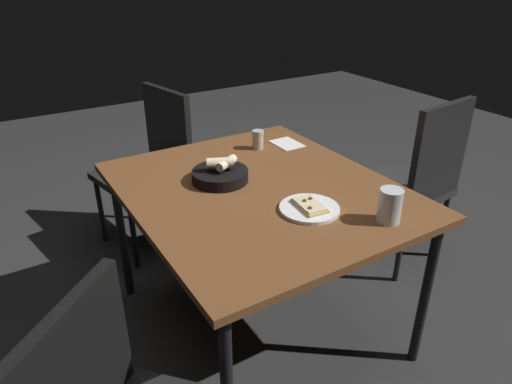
{
  "coord_description": "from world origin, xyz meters",
  "views": [
    {
      "loc": [
        -1.42,
        0.89,
        1.55
      ],
      "look_at": [
        -0.09,
        0.07,
        0.75
      ],
      "focal_mm": 32.31,
      "sensor_mm": 36.0,
      "label": 1
    }
  ],
  "objects_px": {
    "pizza_plate": "(309,208)",
    "bread_basket": "(220,174)",
    "chair_near": "(153,159)",
    "chair_spare": "(416,177)",
    "beer_glass": "(390,208)",
    "dining_table": "(259,199)",
    "pepper_shaker": "(258,141)"
  },
  "relations": [
    {
      "from": "pizza_plate",
      "to": "bread_basket",
      "type": "xyz_separation_m",
      "value": [
        0.4,
        0.16,
        0.02
      ]
    },
    {
      "from": "pepper_shaker",
      "to": "chair_near",
      "type": "relative_size",
      "value": 0.1
    },
    {
      "from": "pizza_plate",
      "to": "beer_glass",
      "type": "distance_m",
      "value": 0.28
    },
    {
      "from": "dining_table",
      "to": "chair_spare",
      "type": "relative_size",
      "value": 1.26
    },
    {
      "from": "pizza_plate",
      "to": "chair_near",
      "type": "bearing_deg",
      "value": 7.99
    },
    {
      "from": "beer_glass",
      "to": "pepper_shaker",
      "type": "xyz_separation_m",
      "value": [
        0.83,
        0.02,
        -0.01
      ]
    },
    {
      "from": "beer_glass",
      "to": "pepper_shaker",
      "type": "distance_m",
      "value": 0.84
    },
    {
      "from": "pepper_shaker",
      "to": "chair_near",
      "type": "distance_m",
      "value": 0.73
    },
    {
      "from": "beer_glass",
      "to": "bread_basket",
      "type": "bearing_deg",
      "value": 29.89
    },
    {
      "from": "dining_table",
      "to": "chair_near",
      "type": "bearing_deg",
      "value": 6.9
    },
    {
      "from": "bread_basket",
      "to": "dining_table",
      "type": "bearing_deg",
      "value": -142.6
    },
    {
      "from": "beer_glass",
      "to": "chair_near",
      "type": "distance_m",
      "value": 1.51
    },
    {
      "from": "pizza_plate",
      "to": "chair_spare",
      "type": "relative_size",
      "value": 0.24
    },
    {
      "from": "dining_table",
      "to": "beer_glass",
      "type": "height_order",
      "value": "beer_glass"
    },
    {
      "from": "pizza_plate",
      "to": "chair_spare",
      "type": "xyz_separation_m",
      "value": [
        0.27,
        -0.92,
        -0.21
      ]
    },
    {
      "from": "pizza_plate",
      "to": "chair_near",
      "type": "relative_size",
      "value": 0.25
    },
    {
      "from": "pepper_shaker",
      "to": "bread_basket",
      "type": "bearing_deg",
      "value": 124.97
    },
    {
      "from": "pizza_plate",
      "to": "dining_table",
      "type": "bearing_deg",
      "value": 12.0
    },
    {
      "from": "pizza_plate",
      "to": "bread_basket",
      "type": "height_order",
      "value": "bread_basket"
    },
    {
      "from": "bread_basket",
      "to": "chair_spare",
      "type": "xyz_separation_m",
      "value": [
        -0.13,
        -1.08,
        -0.23
      ]
    },
    {
      "from": "dining_table",
      "to": "bread_basket",
      "type": "xyz_separation_m",
      "value": [
        0.14,
        0.11,
        0.08
      ]
    },
    {
      "from": "pizza_plate",
      "to": "bread_basket",
      "type": "distance_m",
      "value": 0.43
    },
    {
      "from": "beer_glass",
      "to": "chair_spare",
      "type": "bearing_deg",
      "value": -57.02
    },
    {
      "from": "dining_table",
      "to": "beer_glass",
      "type": "xyz_separation_m",
      "value": [
        -0.47,
        -0.24,
        0.11
      ]
    },
    {
      "from": "bread_basket",
      "to": "chair_near",
      "type": "xyz_separation_m",
      "value": [
        0.83,
        0.01,
        -0.23
      ]
    },
    {
      "from": "chair_near",
      "to": "beer_glass",
      "type": "bearing_deg",
      "value": -165.92
    },
    {
      "from": "pepper_shaker",
      "to": "chair_spare",
      "type": "bearing_deg",
      "value": -115.25
    },
    {
      "from": "dining_table",
      "to": "bread_basket",
      "type": "height_order",
      "value": "bread_basket"
    },
    {
      "from": "bread_basket",
      "to": "chair_near",
      "type": "bearing_deg",
      "value": 0.85
    },
    {
      "from": "pizza_plate",
      "to": "bread_basket",
      "type": "relative_size",
      "value": 0.95
    },
    {
      "from": "bread_basket",
      "to": "chair_spare",
      "type": "height_order",
      "value": "chair_spare"
    },
    {
      "from": "bread_basket",
      "to": "beer_glass",
      "type": "relative_size",
      "value": 1.88
    }
  ]
}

